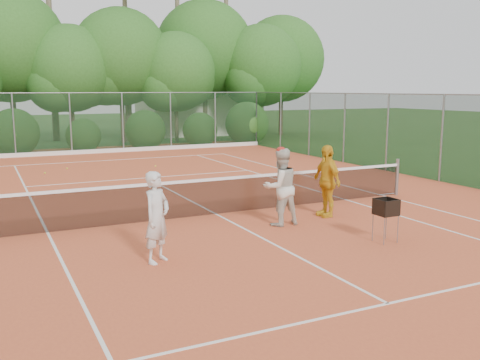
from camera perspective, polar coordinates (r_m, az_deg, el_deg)
name	(u,v)px	position (r m, az deg, el deg)	size (l,w,h in m)	color
ground	(217,215)	(13.71, -2.46, -3.80)	(120.00, 120.00, 0.00)	#234619
clay_court	(217,215)	(13.70, -2.46, -3.76)	(18.00, 36.00, 0.02)	#CE572F
club_building	(199,113)	(38.99, -4.44, 7.14)	(8.00, 5.00, 3.00)	beige
tennis_net	(217,195)	(13.59, -2.48, -1.62)	(11.97, 0.10, 1.10)	gray
player_white	(157,217)	(9.93, -8.85, -3.95)	(0.62, 0.41, 1.70)	silver
player_center_grp	(280,187)	(12.52, 4.34, -0.72)	(0.90, 0.71, 1.86)	beige
player_yellow	(327,181)	(13.55, 9.22, -0.09)	(1.06, 0.44, 1.81)	gold
ball_hopper	(386,208)	(11.54, 15.32, -2.88)	(0.40, 0.40, 0.92)	gray
stray_ball_a	(45,173)	(21.56, -20.09, 0.70)	(0.07, 0.07, 0.07)	gold
stray_ball_b	(67,168)	(22.54, -17.97, 1.19)	(0.07, 0.07, 0.07)	#C4D130
stray_ball_c	(156,166)	(22.35, -9.00, 1.47)	(0.07, 0.07, 0.07)	yellow
court_markings	(217,215)	(13.70, -2.46, -3.71)	(11.03, 23.83, 0.01)	white
fence_back	(97,123)	(27.79, -14.99, 5.89)	(18.07, 0.07, 3.00)	#19381E
tropical_treeline	(101,56)	(33.20, -14.57, 12.68)	(32.10, 8.49, 15.03)	brown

